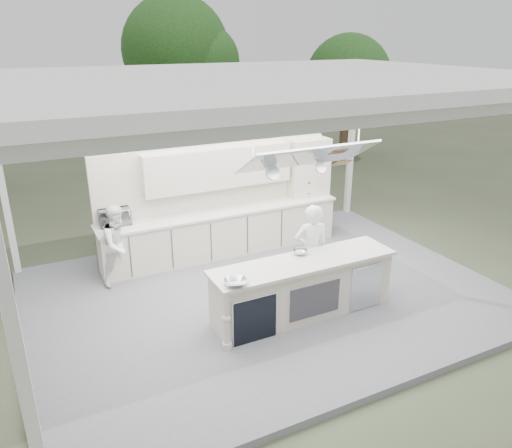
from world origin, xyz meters
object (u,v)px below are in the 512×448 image
back_counter (223,232)px  sous_chef (119,244)px  demo_island (302,288)px  head_chef (311,251)px

back_counter → sous_chef: 2.22m
demo_island → back_counter: (-0.18, 2.81, 0.00)m
sous_chef → demo_island: bearing=-70.7°
demo_island → head_chef: head_chef is taller
back_counter → sous_chef: size_ratio=3.39×
demo_island → back_counter: size_ratio=0.61×
demo_island → back_counter: same height
sous_chef → head_chef: bearing=-58.8°
demo_island → head_chef: (0.48, 0.52, 0.35)m
back_counter → demo_island: bearing=-86.4°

